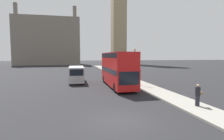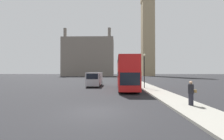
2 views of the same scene
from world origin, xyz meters
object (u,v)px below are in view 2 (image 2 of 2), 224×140
Objects in this scene: white_van at (95,79)px; street_lamp at (144,65)px; red_double_decker_bus at (127,72)px; clock_tower at (148,20)px; pedestrian at (191,93)px.

street_lamp is (7.91, -4.14, 2.20)m from white_van.
red_double_decker_bus is 7.17m from white_van.
red_double_decker_bus is (-17.25, -67.14, -30.81)m from clock_tower.
pedestrian is at bearing -99.78° from clock_tower.
red_double_decker_bus is 2.08× the size of street_lamp.
clock_tower reaches higher than red_double_decker_bus.
clock_tower is 37.80× the size of pedestrian.
red_double_decker_bus is at bearing -41.82° from white_van.
red_double_decker_bus is at bearing -167.73° from street_lamp.
clock_tower is 85.34m from pedestrian.
pedestrian is 11.61m from street_lamp.
clock_tower reaches higher than white_van.
street_lamp is at bearing 96.02° from pedestrian.
red_double_decker_bus is at bearing 109.70° from pedestrian.
street_lamp is (-14.61, -66.57, -29.80)m from clock_tower.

